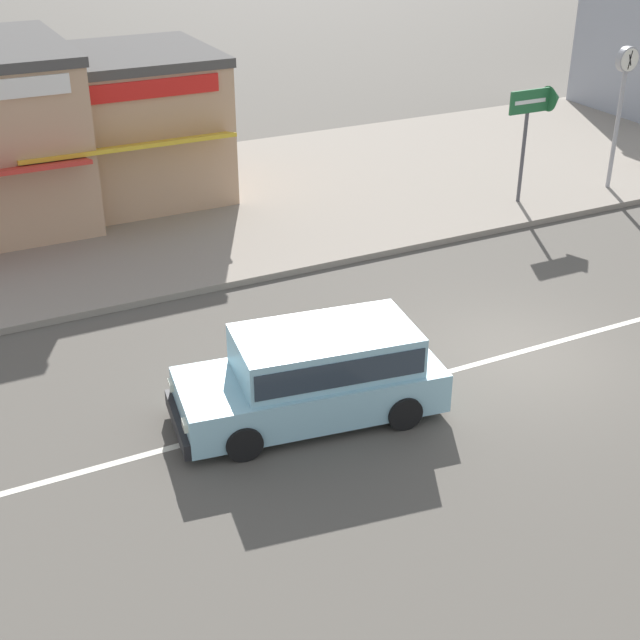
{
  "coord_description": "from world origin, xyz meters",
  "views": [
    {
      "loc": [
        -10.01,
        -11.59,
        8.47
      ],
      "look_at": [
        -3.48,
        1.54,
        0.8
      ],
      "focal_mm": 50.0,
      "sensor_mm": 36.0,
      "label": 1
    }
  ],
  "objects_px": {
    "minivan_pale_blue_2": "(317,371)",
    "street_clock": "(624,84)",
    "arrow_signboard": "(546,105)",
    "shopfront_corner_warung": "(103,128)"
  },
  "relations": [
    {
      "from": "minivan_pale_blue_2",
      "to": "street_clock",
      "type": "height_order",
      "value": "street_clock"
    },
    {
      "from": "street_clock",
      "to": "arrow_signboard",
      "type": "bearing_deg",
      "value": 176.41
    },
    {
      "from": "street_clock",
      "to": "shopfront_corner_warung",
      "type": "distance_m",
      "value": 13.94
    },
    {
      "from": "minivan_pale_blue_2",
      "to": "shopfront_corner_warung",
      "type": "bearing_deg",
      "value": 91.98
    },
    {
      "from": "street_clock",
      "to": "minivan_pale_blue_2",
      "type": "bearing_deg",
      "value": -152.37
    },
    {
      "from": "minivan_pale_blue_2",
      "to": "shopfront_corner_warung",
      "type": "height_order",
      "value": "shopfront_corner_warung"
    },
    {
      "from": "shopfront_corner_warung",
      "to": "arrow_signboard",
      "type": "bearing_deg",
      "value": -27.02
    },
    {
      "from": "minivan_pale_blue_2",
      "to": "arrow_signboard",
      "type": "xyz_separation_m",
      "value": [
        9.93,
        6.64,
        1.86
      ]
    },
    {
      "from": "minivan_pale_blue_2",
      "to": "arrow_signboard",
      "type": "relative_size",
      "value": 1.55
    },
    {
      "from": "minivan_pale_blue_2",
      "to": "shopfront_corner_warung",
      "type": "xyz_separation_m",
      "value": [
        -0.41,
        11.92,
        1.24
      ]
    }
  ]
}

